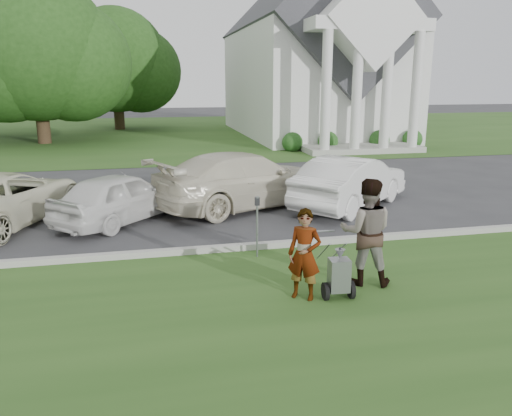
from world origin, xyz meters
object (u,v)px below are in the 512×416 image
object	(u,v)px
parking_meter_near	(257,219)
car_b	(121,197)
church	(313,44)
car_a	(4,197)
car_c	(244,180)
car_d	(351,182)
tree_left	(35,54)
tree_back	(116,65)
person_right	(366,233)
person_left	(304,255)
striping_cart	(339,276)

from	to	relation	value
parking_meter_near	car_b	distance (m)	4.56
church	car_a	distance (m)	24.69
car_c	car_d	xyz separation A→B (m)	(3.07, -0.70, -0.06)
car_a	car_d	size ratio (longest dim) A/B	1.08
tree_left	tree_back	xyz separation A→B (m)	(4.00, 8.00, -0.38)
parking_meter_near	car_b	xyz separation A→B (m)	(-2.92, 3.50, -0.17)
parking_meter_near	person_right	bearing A→B (deg)	-47.75
person_left	car_c	xyz separation A→B (m)	(0.25, 6.59, 0.02)
person_left	car_a	xyz separation A→B (m)	(-6.26, 6.21, -0.10)
tree_left	car_d	size ratio (longest dim) A/B	2.31
tree_left	tree_back	bearing A→B (deg)	63.43
striping_cart	car_b	bearing A→B (deg)	127.20
parking_meter_near	striping_cart	bearing A→B (deg)	-68.60
person_left	church	bearing A→B (deg)	105.44
car_d	tree_left	bearing A→B (deg)	-7.63
person_left	parking_meter_near	world-z (taller)	person_left
tree_left	car_a	bearing A→B (deg)	-83.01
person_right	parking_meter_near	xyz separation A→B (m)	(-1.63, 1.80, -0.15)
tree_left	tree_back	distance (m)	8.95
person_left	car_d	world-z (taller)	person_left
striping_cart	parking_meter_near	xyz separation A→B (m)	(-0.92, 2.34, 0.42)
church	car_c	distance (m)	21.07
church	tree_left	size ratio (longest dim) A/B	2.27
church	tree_left	xyz separation A→B (m)	(-17.01, -1.13, -0.83)
person_right	car_a	bearing A→B (deg)	-16.94
parking_meter_near	car_c	world-z (taller)	car_c
car_a	car_c	world-z (taller)	car_c
car_a	car_c	bearing A→B (deg)	-155.62
person_left	car_b	distance (m)	6.57
church	person_right	xyz separation A→B (m)	(-7.26, -24.86, -4.95)
church	car_c	size ratio (longest dim) A/B	4.29
car_b	parking_meter_near	bearing A→B (deg)	172.72
car_c	church	bearing A→B (deg)	-48.42
church	striping_cart	bearing A→B (deg)	-107.44
car_b	car_c	distance (m)	3.62
tree_back	car_d	xyz separation A→B (m)	(7.77, -26.24, -3.97)
parking_meter_near	car_c	distance (m)	4.43
person_right	tree_left	bearing A→B (deg)	-47.02
tree_back	car_c	xyz separation A→B (m)	(4.70, -25.55, -3.91)
tree_left	striping_cart	xyz separation A→B (m)	(9.04, -24.27, -4.69)
striping_cart	car_b	xyz separation A→B (m)	(-3.84, 5.84, 0.25)
person_right	tree_back	bearing A→B (deg)	-59.08
church	person_left	world-z (taller)	church
person_right	parking_meter_near	bearing A→B (deg)	-27.11
person_left	car_c	bearing A→B (deg)	122.00
car_a	car_c	xyz separation A→B (m)	(6.50, 0.38, 0.12)
person_left	car_c	size ratio (longest dim) A/B	0.28
church	car_c	bearing A→B (deg)	-113.99
parking_meter_near	car_d	distance (m)	5.19
person_left	person_right	size ratio (longest dim) A/B	0.80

